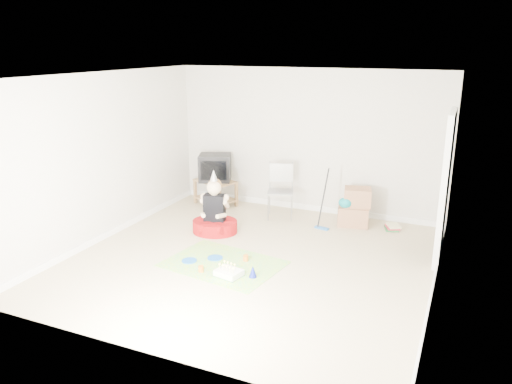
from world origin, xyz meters
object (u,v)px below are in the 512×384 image
at_px(cardboard_boxes, 355,208).
at_px(seated_woman, 215,219).
at_px(birthday_cake, 229,273).
at_px(crt_tv, 215,168).
at_px(folding_chair, 280,192).
at_px(tv_stand, 216,190).

distance_m(cardboard_boxes, seated_woman, 2.39).
relative_size(cardboard_boxes, birthday_cake, 1.73).
distance_m(crt_tv, cardboard_boxes, 2.75).
height_order(folding_chair, birthday_cake, folding_chair).
bearing_deg(birthday_cake, seated_woman, 124.34).
distance_m(crt_tv, folding_chair, 1.45).
bearing_deg(crt_tv, seated_woman, -84.18).
xyz_separation_m(crt_tv, cardboard_boxes, (2.71, -0.06, -0.43)).
bearing_deg(birthday_cake, crt_tv, 121.08).
distance_m(tv_stand, crt_tv, 0.45).
distance_m(tv_stand, cardboard_boxes, 2.71).
bearing_deg(folding_chair, seated_woman, -123.16).
bearing_deg(folding_chair, birthday_cake, -85.09).
xyz_separation_m(seated_woman, birthday_cake, (0.94, -1.38, -0.19)).
height_order(tv_stand, birthday_cake, tv_stand).
bearing_deg(crt_tv, tv_stand, 94.98).
bearing_deg(tv_stand, crt_tv, -63.43).
xyz_separation_m(crt_tv, folding_chair, (1.41, -0.20, -0.26)).
xyz_separation_m(folding_chair, birthday_cake, (0.21, -2.50, -0.43)).
height_order(crt_tv, cardboard_boxes, crt_tv).
xyz_separation_m(crt_tv, birthday_cake, (1.63, -2.70, -0.69)).
relative_size(tv_stand, cardboard_boxes, 1.39).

